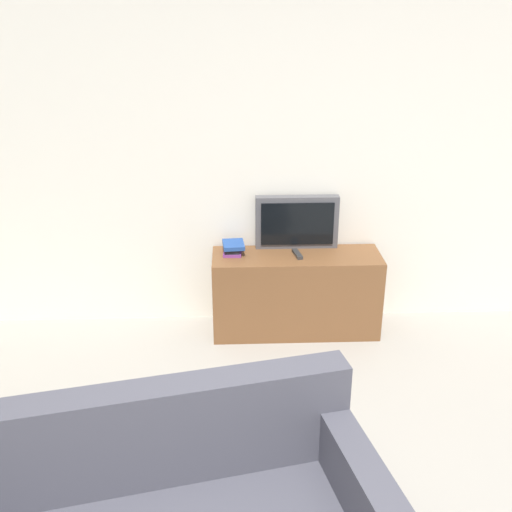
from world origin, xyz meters
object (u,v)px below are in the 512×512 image
Objects in this scene: tv_stand at (296,293)px; remote_on_stand at (297,254)px; television at (297,222)px; book_stack at (233,248)px.

tv_stand is 7.27× the size of remote_on_stand.
television reaches higher than remote_on_stand.
book_stack is (-0.49, -0.11, -0.16)m from television.
book_stack reaches higher than tv_stand.
book_stack is 0.49m from remote_on_stand.
television reaches higher than book_stack.
remote_on_stand is (0.00, -0.00, 0.33)m from tv_stand.
television is at bearing 87.07° from remote_on_stand.
remote_on_stand is at bearing -6.92° from book_stack.
book_stack is 1.19× the size of remote_on_stand.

